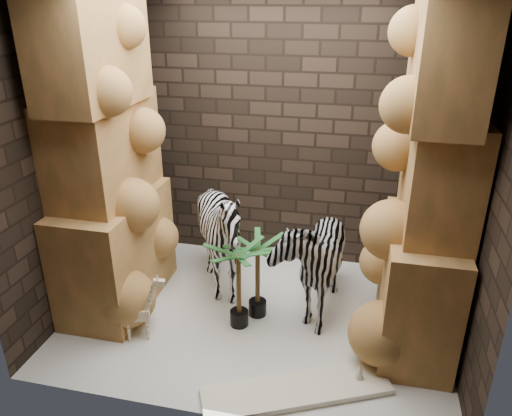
% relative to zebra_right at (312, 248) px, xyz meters
% --- Properties ---
extents(floor, '(3.50, 3.50, 0.00)m').
position_rel_zebra_right_xyz_m(floor, '(-0.47, -0.29, -0.65)').
color(floor, silver).
rests_on(floor, ground).
extents(wall_back, '(3.50, 0.00, 3.50)m').
position_rel_zebra_right_xyz_m(wall_back, '(-0.47, 0.96, 0.85)').
color(wall_back, '#2D2119').
rests_on(wall_back, ground).
extents(wall_front, '(3.50, 0.00, 3.50)m').
position_rel_zebra_right_xyz_m(wall_front, '(-0.47, -1.54, 0.85)').
color(wall_front, '#2D2119').
rests_on(wall_front, ground).
extents(wall_left, '(0.00, 3.00, 3.00)m').
position_rel_zebra_right_xyz_m(wall_left, '(-2.22, -0.29, 0.85)').
color(wall_left, '#2D2119').
rests_on(wall_left, ground).
extents(wall_right, '(0.00, 3.00, 3.00)m').
position_rel_zebra_right_xyz_m(wall_right, '(1.28, -0.29, 0.85)').
color(wall_right, '#2D2119').
rests_on(wall_right, ground).
extents(rock_pillar_left, '(0.68, 1.30, 3.00)m').
position_rel_zebra_right_xyz_m(rock_pillar_left, '(-1.87, -0.29, 0.85)').
color(rock_pillar_left, '#D58D4B').
rests_on(rock_pillar_left, floor).
extents(rock_pillar_right, '(0.58, 1.25, 3.00)m').
position_rel_zebra_right_xyz_m(rock_pillar_right, '(0.95, -0.29, 0.85)').
color(rock_pillar_right, '#D58D4B').
rests_on(rock_pillar_right, floor).
extents(zebra_right, '(0.63, 1.12, 1.31)m').
position_rel_zebra_right_xyz_m(zebra_right, '(0.00, 0.00, 0.00)').
color(zebra_right, white).
rests_on(zebra_right, floor).
extents(zebra_left, '(1.33, 1.50, 1.15)m').
position_rel_zebra_right_xyz_m(zebra_left, '(-0.90, 0.05, -0.08)').
color(zebra_left, white).
rests_on(zebra_left, floor).
extents(giraffe_toy, '(0.35, 0.22, 0.64)m').
position_rel_zebra_right_xyz_m(giraffe_toy, '(-1.43, -0.83, -0.33)').
color(giraffe_toy, beige).
rests_on(giraffe_toy, floor).
extents(palm_front, '(0.36, 0.36, 0.81)m').
position_rel_zebra_right_xyz_m(palm_front, '(-0.47, -0.25, -0.25)').
color(palm_front, '#145420').
rests_on(palm_front, floor).
extents(palm_back, '(0.36, 0.36, 0.84)m').
position_rel_zebra_right_xyz_m(palm_back, '(-0.60, -0.45, -0.23)').
color(palm_back, '#145420').
rests_on(palm_back, floor).
extents(surfboard, '(1.49, 0.95, 0.05)m').
position_rel_zebra_right_xyz_m(surfboard, '(0.05, -1.18, -0.63)').
color(surfboard, white).
rests_on(surfboard, floor).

